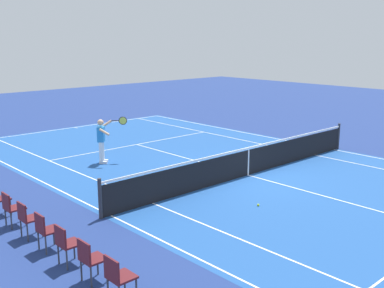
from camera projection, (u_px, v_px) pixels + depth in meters
name	position (u px, v px, depth m)	size (l,w,h in m)	color
ground_plane	(248.00, 175.00, 15.91)	(60.00, 60.00, 0.00)	navy
court_slab	(248.00, 175.00, 15.91)	(24.20, 11.40, 0.00)	#1E4C93
court_line_markings	(248.00, 175.00, 15.91)	(23.85, 11.05, 0.01)	white
tennis_net	(248.00, 161.00, 15.80)	(0.10, 11.70, 1.08)	#2D2D33
tennis_player_near	(102.00, 139.00, 17.29)	(0.75, 1.15, 1.70)	white
tennis_ball	(258.00, 205.00, 12.96)	(0.07, 0.07, 0.07)	#CCE01E
spectator_chair_0	(118.00, 275.00, 8.13)	(0.44, 0.44, 0.88)	#38383D
spectator_chair_1	(90.00, 257.00, 8.80)	(0.44, 0.44, 0.88)	#38383D
spectator_chair_2	(66.00, 242.00, 9.46)	(0.44, 0.44, 0.88)	#38383D
spectator_chair_3	(45.00, 229.00, 10.13)	(0.44, 0.44, 0.88)	#38383D
spectator_chair_4	(27.00, 217.00, 10.79)	(0.44, 0.44, 0.88)	#38383D
spectator_chair_5	(11.00, 207.00, 11.46)	(0.44, 0.44, 0.88)	#38383D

